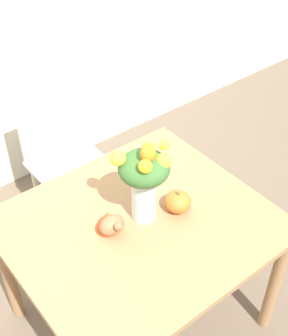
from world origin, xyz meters
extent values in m
plane|color=brown|center=(0.00, 0.00, 0.00)|extent=(12.00, 12.00, 0.00)
cube|color=#9E754C|center=(0.00, 0.00, 0.72)|extent=(1.11, 0.98, 0.03)
cylinder|color=#9E754C|center=(0.49, -0.43, 0.35)|extent=(0.06, 0.06, 0.71)
cylinder|color=#9E754C|center=(-0.49, 0.43, 0.35)|extent=(0.06, 0.06, 0.71)
cylinder|color=#9E754C|center=(0.49, 0.43, 0.35)|extent=(0.06, 0.06, 0.71)
cylinder|color=silver|center=(0.04, 0.02, 0.85)|extent=(0.11, 0.11, 0.23)
cylinder|color=silver|center=(0.04, 0.02, 0.79)|extent=(0.10, 0.10, 0.11)
cylinder|color=#38662D|center=(0.06, 0.02, 0.88)|extent=(0.01, 0.00, 0.27)
cylinder|color=#38662D|center=(0.05, 0.04, 0.88)|extent=(0.01, 0.01, 0.27)
cylinder|color=#38662D|center=(0.03, 0.03, 0.88)|extent=(0.00, 0.01, 0.27)
cylinder|color=#38662D|center=(0.03, 0.01, 0.88)|extent=(0.00, 0.01, 0.27)
cylinder|color=#38662D|center=(0.05, 0.00, 0.88)|extent=(0.01, 0.01, 0.27)
ellipsoid|color=#38662D|center=(0.04, 0.02, 1.01)|extent=(0.21, 0.21, 0.13)
sphere|color=orange|center=(0.04, -0.01, 1.11)|extent=(0.06, 0.06, 0.06)
sphere|color=yellow|center=(0.10, -0.03, 1.05)|extent=(0.07, 0.07, 0.07)
sphere|color=orange|center=(0.05, 0.00, 1.11)|extent=(0.05, 0.05, 0.05)
sphere|color=yellow|center=(0.06, 0.02, 1.11)|extent=(0.06, 0.06, 0.06)
sphere|color=yellow|center=(-0.04, 0.08, 1.07)|extent=(0.06, 0.06, 0.06)
sphere|color=yellow|center=(0.00, -0.04, 1.08)|extent=(0.06, 0.06, 0.06)
sphere|color=yellow|center=(0.13, -0.01, 1.11)|extent=(0.05, 0.05, 0.05)
ellipsoid|color=orange|center=(0.19, -0.04, 0.78)|extent=(0.12, 0.12, 0.10)
cylinder|color=brown|center=(0.19, -0.04, 0.83)|extent=(0.02, 0.02, 0.02)
ellipsoid|color=#936642|center=(-0.12, 0.03, 0.78)|extent=(0.11, 0.08, 0.09)
cone|color=#C64C23|center=(-0.12, 0.06, 0.78)|extent=(0.11, 0.11, 0.09)
sphere|color=#936642|center=(-0.12, -0.02, 0.81)|extent=(0.04, 0.04, 0.04)
cube|color=silver|center=(0.12, 0.81, 0.46)|extent=(0.42, 0.42, 0.02)
cylinder|color=silver|center=(-0.04, 0.64, 0.22)|extent=(0.04, 0.04, 0.45)
cylinder|color=silver|center=(0.30, 0.64, 0.22)|extent=(0.04, 0.04, 0.45)
cylinder|color=silver|center=(-0.05, 0.98, 0.22)|extent=(0.04, 0.04, 0.45)
cylinder|color=silver|center=(0.29, 0.98, 0.22)|extent=(0.04, 0.04, 0.45)
cube|color=silver|center=(0.12, 1.01, 0.70)|extent=(0.40, 0.02, 0.47)
camera|label=1|loc=(-0.86, -1.12, 2.23)|focal=50.00mm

